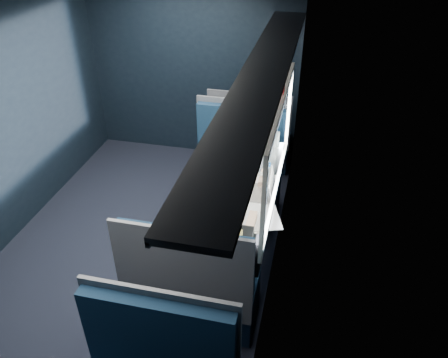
% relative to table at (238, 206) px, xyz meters
% --- Properties ---
extents(ground, '(2.80, 4.20, 0.01)m').
position_rel_table_xyz_m(ground, '(-1.03, 0.00, -0.67)').
color(ground, black).
extents(room_shell, '(3.00, 4.40, 2.40)m').
position_rel_table_xyz_m(room_shell, '(-1.01, 0.00, 0.81)').
color(room_shell, black).
rests_on(room_shell, ground).
extents(table, '(0.62, 1.00, 0.74)m').
position_rel_table_xyz_m(table, '(0.00, 0.00, 0.00)').
color(table, '#54565E').
rests_on(table, ground).
extents(seat_bay_near, '(1.04, 0.62, 1.26)m').
position_rel_table_xyz_m(seat_bay_near, '(-0.20, 0.87, -0.24)').
color(seat_bay_near, '#0C1F36').
rests_on(seat_bay_near, ground).
extents(seat_bay_far, '(1.04, 0.62, 1.26)m').
position_rel_table_xyz_m(seat_bay_far, '(-0.18, -0.87, -0.25)').
color(seat_bay_far, '#0C1F36').
rests_on(seat_bay_far, ground).
extents(seat_row_front, '(1.04, 0.51, 1.16)m').
position_rel_table_xyz_m(seat_row_front, '(-0.18, 1.80, -0.25)').
color(seat_row_front, '#0C1F36').
rests_on(seat_row_front, ground).
extents(man, '(0.53, 0.56, 1.32)m').
position_rel_table_xyz_m(man, '(0.07, 0.70, 0.06)').
color(man, black).
rests_on(man, ground).
extents(woman, '(0.53, 0.56, 1.32)m').
position_rel_table_xyz_m(woman, '(0.07, -0.71, 0.06)').
color(woman, black).
rests_on(woman, ground).
extents(papers, '(0.84, 1.00, 0.01)m').
position_rel_table_xyz_m(papers, '(0.05, -0.04, 0.08)').
color(papers, white).
rests_on(papers, table).
extents(laptop, '(0.26, 0.34, 0.25)m').
position_rel_table_xyz_m(laptop, '(0.23, 0.13, 0.14)').
color(laptop, silver).
rests_on(laptop, table).
extents(bottle_small, '(0.06, 0.06, 0.21)m').
position_rel_table_xyz_m(bottle_small, '(0.23, 0.37, 0.17)').
color(bottle_small, silver).
rests_on(bottle_small, table).
extents(cup, '(0.06, 0.06, 0.08)m').
position_rel_table_xyz_m(cup, '(0.17, 0.37, 0.12)').
color(cup, white).
rests_on(cup, table).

